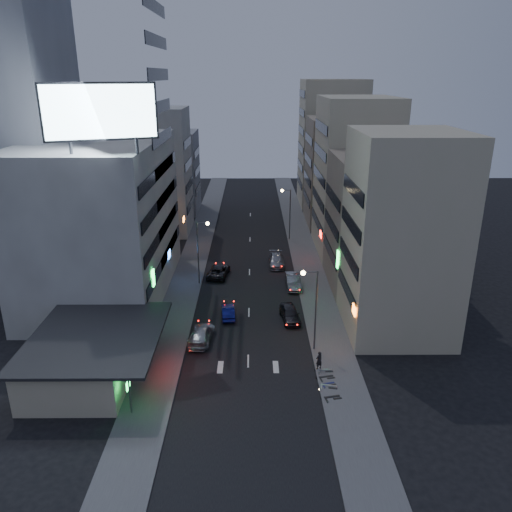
{
  "coord_description": "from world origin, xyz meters",
  "views": [
    {
      "loc": [
        0.45,
        -35.75,
        24.77
      ],
      "look_at": [
        0.8,
        15.12,
        6.24
      ],
      "focal_mm": 35.0,
      "sensor_mm": 36.0,
      "label": 1
    }
  ],
  "objects_px": {
    "road_car_blue": "(228,312)",
    "scooter_black_a": "(340,388)",
    "parked_car_right_mid": "(293,281)",
    "scooter_silver_b": "(332,363)",
    "parked_car_left": "(219,271)",
    "parked_car_right_far": "(277,260)",
    "person": "(319,360)",
    "road_car_silver": "(201,334)",
    "parked_car_right_near": "(290,314)",
    "scooter_black_b": "(333,369)",
    "scooter_blue": "(334,376)",
    "scooter_silver_a": "(338,379)"
  },
  "relations": [
    {
      "from": "person",
      "to": "parked_car_right_far",
      "type": "bearing_deg",
      "value": -113.01
    },
    {
      "from": "scooter_black_b",
      "to": "person",
      "type": "bearing_deg",
      "value": 35.16
    },
    {
      "from": "parked_car_right_mid",
      "to": "scooter_blue",
      "type": "xyz_separation_m",
      "value": [
        1.93,
        -20.47,
        -0.16
      ]
    },
    {
      "from": "scooter_black_b",
      "to": "scooter_silver_b",
      "type": "relative_size",
      "value": 1.01
    },
    {
      "from": "parked_car_right_near",
      "to": "road_car_silver",
      "type": "relative_size",
      "value": 0.87
    },
    {
      "from": "person",
      "to": "scooter_silver_b",
      "type": "xyz_separation_m",
      "value": [
        1.17,
        -0.06,
        -0.27
      ]
    },
    {
      "from": "scooter_black_a",
      "to": "parked_car_right_mid",
      "type": "bearing_deg",
      "value": -6.96
    },
    {
      "from": "parked_car_right_mid",
      "to": "parked_car_left",
      "type": "height_order",
      "value": "parked_car_right_mid"
    },
    {
      "from": "parked_car_right_mid",
      "to": "scooter_black_a",
      "type": "height_order",
      "value": "parked_car_right_mid"
    },
    {
      "from": "parked_car_right_far",
      "to": "road_car_blue",
      "type": "distance_m",
      "value": 16.7
    },
    {
      "from": "road_car_blue",
      "to": "scooter_black_a",
      "type": "bearing_deg",
      "value": 119.2
    },
    {
      "from": "road_car_silver",
      "to": "scooter_blue",
      "type": "relative_size",
      "value": 3.06
    },
    {
      "from": "parked_car_right_mid",
      "to": "scooter_black_b",
      "type": "xyz_separation_m",
      "value": [
        1.98,
        -19.46,
        -0.08
      ]
    },
    {
      "from": "road_car_blue",
      "to": "scooter_black_a",
      "type": "height_order",
      "value": "scooter_black_a"
    },
    {
      "from": "parked_car_right_near",
      "to": "scooter_black_b",
      "type": "xyz_separation_m",
      "value": [
        3.0,
        -10.61,
        -0.06
      ]
    },
    {
      "from": "parked_car_right_near",
      "to": "parked_car_left",
      "type": "height_order",
      "value": "parked_car_right_near"
    },
    {
      "from": "road_car_silver",
      "to": "scooter_black_a",
      "type": "xyz_separation_m",
      "value": [
        12.15,
        -9.09,
        -0.03
      ]
    },
    {
      "from": "person",
      "to": "scooter_blue",
      "type": "bearing_deg",
      "value": 89.03
    },
    {
      "from": "road_car_blue",
      "to": "scooter_silver_a",
      "type": "height_order",
      "value": "scooter_silver_a"
    },
    {
      "from": "parked_car_left",
      "to": "scooter_black_a",
      "type": "distance_m",
      "value": 28.48
    },
    {
      "from": "parked_car_right_near",
      "to": "road_car_blue",
      "type": "distance_m",
      "value": 6.7
    },
    {
      "from": "parked_car_right_far",
      "to": "road_car_blue",
      "type": "xyz_separation_m",
      "value": [
        -5.96,
        -15.6,
        -0.11
      ]
    },
    {
      "from": "scooter_blue",
      "to": "parked_car_right_near",
      "type": "bearing_deg",
      "value": -0.03
    },
    {
      "from": "parked_car_left",
      "to": "road_car_silver",
      "type": "xyz_separation_m",
      "value": [
        -0.61,
        -16.95,
        0.03
      ]
    },
    {
      "from": "person",
      "to": "scooter_blue",
      "type": "relative_size",
      "value": 1.01
    },
    {
      "from": "parked_car_right_far",
      "to": "road_car_blue",
      "type": "relative_size",
      "value": 1.33
    },
    {
      "from": "person",
      "to": "scooter_silver_b",
      "type": "bearing_deg",
      "value": 148.61
    },
    {
      "from": "parked_car_right_near",
      "to": "road_car_silver",
      "type": "bearing_deg",
      "value": -161.0
    },
    {
      "from": "parked_car_right_near",
      "to": "parked_car_left",
      "type": "bearing_deg",
      "value": 116.96
    },
    {
      "from": "road_car_silver",
      "to": "scooter_black_b",
      "type": "relative_size",
      "value": 2.68
    },
    {
      "from": "scooter_silver_a",
      "to": "scooter_blue",
      "type": "height_order",
      "value": "scooter_silver_a"
    },
    {
      "from": "parked_car_right_far",
      "to": "person",
      "type": "xyz_separation_m",
      "value": [
        2.58,
        -25.94,
        0.23
      ]
    },
    {
      "from": "parked_car_left",
      "to": "road_car_silver",
      "type": "relative_size",
      "value": 1.0
    },
    {
      "from": "parked_car_right_mid",
      "to": "road_car_silver",
      "type": "bearing_deg",
      "value": -128.63
    },
    {
      "from": "parked_car_right_near",
      "to": "road_car_blue",
      "type": "bearing_deg",
      "value": 166.84
    },
    {
      "from": "road_car_silver",
      "to": "scooter_silver_a",
      "type": "relative_size",
      "value": 2.55
    },
    {
      "from": "parked_car_right_far",
      "to": "person",
      "type": "height_order",
      "value": "person"
    },
    {
      "from": "road_car_blue",
      "to": "scooter_silver_b",
      "type": "height_order",
      "value": "scooter_silver_b"
    },
    {
      "from": "parked_car_left",
      "to": "scooter_black_b",
      "type": "distance_m",
      "value": 25.83
    },
    {
      "from": "parked_car_right_near",
      "to": "parked_car_right_mid",
      "type": "distance_m",
      "value": 8.9
    },
    {
      "from": "parked_car_left",
      "to": "scooter_black_b",
      "type": "relative_size",
      "value": 2.69
    },
    {
      "from": "scooter_silver_b",
      "to": "parked_car_left",
      "type": "bearing_deg",
      "value": 25.65
    },
    {
      "from": "scooter_blue",
      "to": "scooter_silver_a",
      "type": "bearing_deg",
      "value": -176.24
    },
    {
      "from": "parked_car_right_far",
      "to": "road_car_silver",
      "type": "height_order",
      "value": "road_car_silver"
    },
    {
      "from": "parked_car_right_near",
      "to": "scooter_silver_a",
      "type": "xyz_separation_m",
      "value": [
        3.14,
        -12.22,
        -0.03
      ]
    },
    {
      "from": "parked_car_right_near",
      "to": "scooter_blue",
      "type": "bearing_deg",
      "value": -82.72
    },
    {
      "from": "parked_car_right_mid",
      "to": "scooter_silver_b",
      "type": "bearing_deg",
      "value": -85.11
    },
    {
      "from": "scooter_blue",
      "to": "scooter_silver_b",
      "type": "distance_m",
      "value": 1.97
    },
    {
      "from": "person",
      "to": "scooter_black_a",
      "type": "xyz_separation_m",
      "value": [
        1.21,
        -3.88,
        -0.25
      ]
    },
    {
      "from": "parked_car_right_near",
      "to": "road_car_silver",
      "type": "xyz_separation_m",
      "value": [
        -9.05,
        -4.4,
        -0.02
      ]
    }
  ]
}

